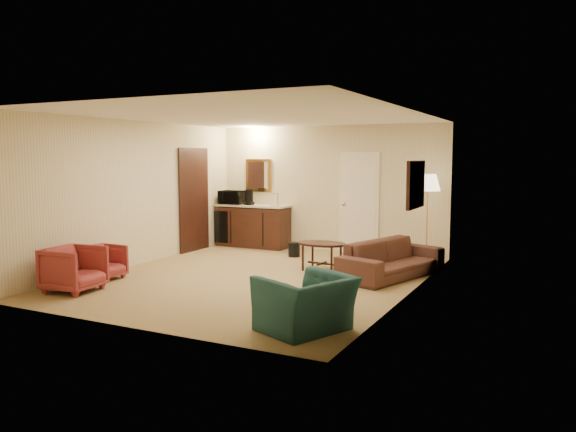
# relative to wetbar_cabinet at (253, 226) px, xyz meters

# --- Properties ---
(ground) EXTENTS (6.00, 6.00, 0.00)m
(ground) POSITION_rel_wetbar_cabinet_xyz_m (1.65, -2.72, -0.46)
(ground) COLOR olive
(ground) RESTS_ON ground
(room_walls) EXTENTS (5.02, 6.01, 2.61)m
(room_walls) POSITION_rel_wetbar_cabinet_xyz_m (1.55, -1.95, 1.26)
(room_walls) COLOR beige
(room_walls) RESTS_ON ground
(wetbar_cabinet) EXTENTS (1.64, 0.58, 0.92)m
(wetbar_cabinet) POSITION_rel_wetbar_cabinet_xyz_m (0.00, 0.00, 0.00)
(wetbar_cabinet) COLOR #391812
(wetbar_cabinet) RESTS_ON ground
(sofa) EXTENTS (1.18, 2.12, 0.80)m
(sofa) POSITION_rel_wetbar_cabinet_xyz_m (3.60, -1.69, -0.06)
(sofa) COLOR black
(sofa) RESTS_ON ground
(teal_armchair) EXTENTS (0.95, 1.13, 0.84)m
(teal_armchair) POSITION_rel_wetbar_cabinet_xyz_m (3.55, -4.92, -0.04)
(teal_armchair) COLOR #1E464C
(teal_armchair) RESTS_ON ground
(rose_chair_near) EXTENTS (0.58, 0.62, 0.61)m
(rose_chair_near) POSITION_rel_wetbar_cabinet_xyz_m (-0.50, -3.94, -0.16)
(rose_chair_near) COLOR maroon
(rose_chair_near) RESTS_ON ground
(rose_chair_far) EXTENTS (0.73, 0.77, 0.73)m
(rose_chair_far) POSITION_rel_wetbar_cabinet_xyz_m (-0.25, -4.74, -0.09)
(rose_chair_far) COLOR maroon
(rose_chair_far) RESTS_ON ground
(coffee_table) EXTENTS (0.90, 0.65, 0.49)m
(coffee_table) POSITION_rel_wetbar_cabinet_xyz_m (2.38, -1.74, -0.21)
(coffee_table) COLOR black
(coffee_table) RESTS_ON ground
(floor_lamp) EXTENTS (0.54, 0.54, 1.65)m
(floor_lamp) POSITION_rel_wetbar_cabinet_xyz_m (3.85, -0.32, 0.37)
(floor_lamp) COLOR #C98C43
(floor_lamp) RESTS_ON ground
(waste_bin) EXTENTS (0.27, 0.27, 0.29)m
(waste_bin) POSITION_rel_wetbar_cabinet_xyz_m (1.35, -0.72, -0.32)
(waste_bin) COLOR black
(waste_bin) RESTS_ON ground
(microwave) EXTENTS (0.55, 0.33, 0.36)m
(microwave) POSITION_rel_wetbar_cabinet_xyz_m (-0.50, -0.06, 0.64)
(microwave) COLOR black
(microwave) RESTS_ON wetbar_cabinet
(coffee_maker) EXTENTS (0.21, 0.21, 0.33)m
(coffee_maker) POSITION_rel_wetbar_cabinet_xyz_m (-0.05, -0.07, 0.63)
(coffee_maker) COLOR black
(coffee_maker) RESTS_ON wetbar_cabinet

